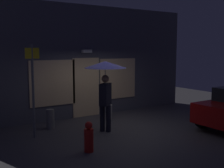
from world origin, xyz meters
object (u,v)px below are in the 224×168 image
at_px(sidewalk_bollard, 109,112).
at_px(sidewalk_bollard_2, 50,119).
at_px(person_with_umbrella, 105,74).
at_px(street_sign_post, 33,86).
at_px(fire_hydrant, 89,138).

xyz_separation_m(sidewalk_bollard, sidewalk_bollard_2, (-2.21, 0.03, 0.04)).
distance_m(person_with_umbrella, sidewalk_bollard, 2.13).
bearing_deg(sidewalk_bollard_2, street_sign_post, -138.87).
bearing_deg(fire_hydrant, person_with_umbrella, 44.91).
xyz_separation_m(person_with_umbrella, fire_hydrant, (-1.27, -1.27, -1.42)).
bearing_deg(street_sign_post, sidewalk_bollard_2, 41.13).
relative_size(person_with_umbrella, fire_hydrant, 2.83).
bearing_deg(fire_hydrant, street_sign_post, 112.09).
distance_m(sidewalk_bollard, fire_hydrant, 3.30).
relative_size(person_with_umbrella, sidewalk_bollard_2, 3.46).
bearing_deg(street_sign_post, sidewalk_bollard, 11.73).
bearing_deg(fire_hydrant, sidewalk_bollard, 48.53).
relative_size(sidewalk_bollard_2, fire_hydrant, 0.82).
distance_m(street_sign_post, sidewalk_bollard_2, 1.53).
height_order(street_sign_post, sidewalk_bollard_2, street_sign_post).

